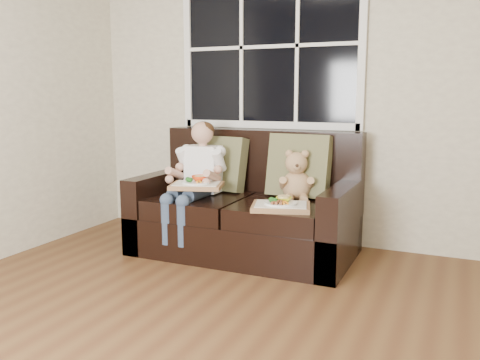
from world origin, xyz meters
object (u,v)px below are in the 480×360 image
at_px(tray_left, 197,184).
at_px(tray_right, 281,205).
at_px(child, 197,170).
at_px(teddy_bear, 296,179).
at_px(loveseat, 247,213).

distance_m(tray_left, tray_right, 0.71).
relative_size(child, tray_right, 1.89).
bearing_deg(child, teddy_bear, 11.27).
relative_size(loveseat, child, 1.88).
bearing_deg(tray_right, teddy_bear, 74.55).
height_order(loveseat, tray_right, loveseat).
distance_m(child, teddy_bear, 0.79).
relative_size(loveseat, tray_left, 3.71).
distance_m(teddy_bear, tray_right, 0.39).
bearing_deg(teddy_bear, loveseat, 167.21).
height_order(loveseat, child, child).
xyz_separation_m(loveseat, tray_left, (-0.30, -0.29, 0.27)).
bearing_deg(child, tray_right, -15.03).
relative_size(loveseat, tray_right, 3.55).
xyz_separation_m(child, tray_left, (0.09, -0.17, -0.08)).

